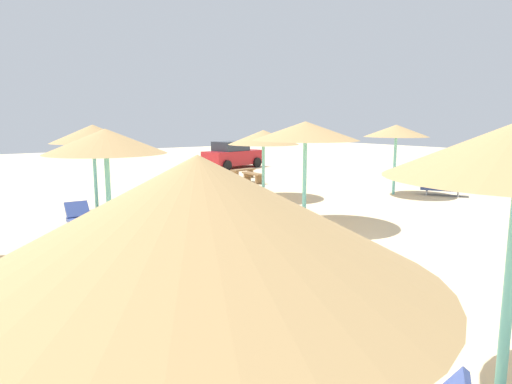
% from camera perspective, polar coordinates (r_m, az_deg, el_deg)
% --- Properties ---
extents(ground_plane, '(80.00, 80.00, 0.00)m').
position_cam_1_polar(ground_plane, '(9.89, 10.31, -9.15)').
color(ground_plane, beige).
extents(parasol_1, '(2.78, 2.78, 2.89)m').
position_cam_1_polar(parasol_1, '(10.89, -18.60, 6.10)').
color(parasol_1, '#6BC6BC').
rests_on(parasol_1, ground).
extents(parasol_2, '(2.62, 2.62, 2.89)m').
position_cam_1_polar(parasol_2, '(19.42, 17.43, 7.41)').
color(parasol_2, '#6BC6BC').
rests_on(parasol_2, ground).
extents(parasol_4, '(2.80, 2.80, 2.93)m').
position_cam_1_polar(parasol_4, '(16.11, -20.06, 6.95)').
color(parasol_4, '#6BC6BC').
rests_on(parasol_4, ground).
extents(parasol_6, '(2.35, 2.35, 2.92)m').
position_cam_1_polar(parasol_6, '(2.15, -7.18, -4.44)').
color(parasol_6, '#6BC6BC').
rests_on(parasol_6, ground).
extents(parasol_7, '(2.84, 2.84, 2.69)m').
position_cam_1_polar(parasol_7, '(17.90, 0.95, 6.96)').
color(parasol_7, '#6BC6BC').
rests_on(parasol_7, ground).
extents(parasol_8, '(3.16, 3.16, 3.04)m').
position_cam_1_polar(parasol_8, '(13.26, 6.31, 7.70)').
color(parasol_8, '#6BC6BC').
rests_on(parasol_8, ground).
extents(lounger_1, '(0.73, 1.91, 0.75)m').
position_cam_1_polar(lounger_1, '(13.30, -21.20, -3.45)').
color(lounger_1, '#33478C').
rests_on(lounger_1, ground).
extents(lounger_2, '(1.53, 1.96, 0.68)m').
position_cam_1_polar(lounger_2, '(20.00, 22.26, 0.51)').
color(lounger_2, '#33478C').
rests_on(lounger_2, ground).
extents(lounger_4, '(1.02, 1.97, 0.75)m').
position_cam_1_polar(lounger_4, '(14.82, -15.79, -1.94)').
color(lounger_4, '#33478C').
rests_on(lounger_4, ground).
extents(bench_0, '(0.49, 1.52, 0.49)m').
position_cam_1_polar(bench_0, '(22.23, -0.40, 2.09)').
color(bench_0, brown).
rests_on(bench_0, ground).
extents(bench_1, '(1.55, 0.65, 0.49)m').
position_cam_1_polar(bench_1, '(24.00, -1.66, 2.60)').
color(bench_1, brown).
rests_on(bench_1, ground).
extents(parked_car, '(4.25, 2.59, 1.72)m').
position_cam_1_polar(parked_car, '(29.15, -3.02, 4.70)').
color(parked_car, '#B21E23').
rests_on(parked_car, ground).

